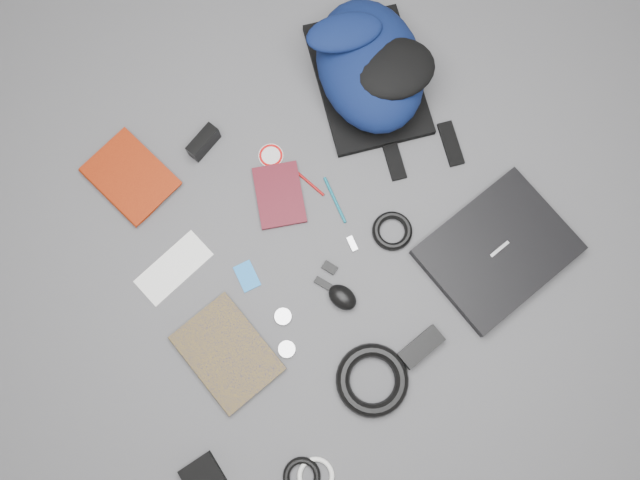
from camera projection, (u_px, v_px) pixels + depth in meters
ground at (320, 242)px, 1.74m from camera, size 4.00×4.00×0.00m
backpack at (370, 65)px, 1.75m from camera, size 0.46×0.54×0.19m
laptop at (498, 250)px, 1.72m from camera, size 0.40×0.32×0.04m
textbook_red at (107, 199)px, 1.75m from camera, size 0.22×0.27×0.03m
comic_book at (198, 377)px, 1.65m from camera, size 0.22×0.28×0.02m
envelope at (174, 268)px, 1.72m from camera, size 0.22×0.13×0.00m
dvd_case at (279, 195)px, 1.76m from camera, size 0.19×0.22×0.01m
compact_camera at (204, 142)px, 1.77m from camera, size 0.11×0.06×0.06m
sticker_disc at (271, 156)px, 1.79m from camera, size 0.09×0.09×0.00m
pen_teal at (335, 200)px, 1.76m from camera, size 0.04×0.14×0.01m
pen_red at (306, 180)px, 1.78m from camera, size 0.04×0.14×0.01m
id_badge at (247, 276)px, 1.72m from camera, size 0.06×0.09×0.00m
usb_black at (324, 284)px, 1.71m from camera, size 0.04×0.06×0.01m
usb_silver at (352, 244)px, 1.74m from camera, size 0.02×0.05×0.01m
key_fob at (330, 268)px, 1.72m from camera, size 0.04×0.05×0.01m
mouse at (342, 297)px, 1.69m from camera, size 0.08×0.10×0.04m
headphone_left at (283, 316)px, 1.69m from camera, size 0.06×0.06×0.01m
headphone_right at (287, 349)px, 1.67m from camera, size 0.05×0.05×0.01m
cable_coil at (392, 231)px, 1.74m from camera, size 0.15×0.15×0.02m
power_brick at (421, 347)px, 1.67m from camera, size 0.13×0.06×0.03m
power_cord_coil at (372, 380)px, 1.64m from camera, size 0.21×0.21×0.04m
pouch at (203, 477)px, 1.60m from camera, size 0.10×0.10×0.02m
earbud_coil at (302, 477)px, 1.60m from camera, size 0.12×0.12×0.02m
white_cable_coil at (316, 476)px, 1.61m from camera, size 0.11×0.11×0.01m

